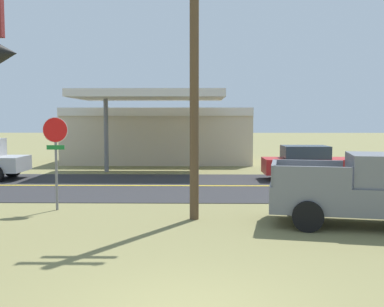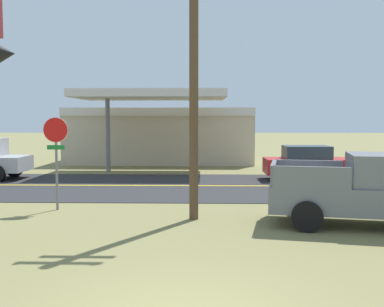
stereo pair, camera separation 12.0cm
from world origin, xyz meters
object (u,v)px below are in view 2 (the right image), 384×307
(gas_station, at_px, (161,133))
(car_red_near_lane, at_px, (309,163))
(stop_sign, at_px, (56,146))
(pickup_grey_parked_on_lawn, at_px, (370,191))
(utility_pole, at_px, (194,63))

(gas_station, bearing_deg, car_red_near_lane, -48.62)
(car_red_near_lane, bearing_deg, gas_station, 131.38)
(stop_sign, xyz_separation_m, pickup_grey_parked_on_lawn, (9.15, -1.99, -1.06))
(stop_sign, height_order, gas_station, gas_station)
(pickup_grey_parked_on_lawn, bearing_deg, car_red_near_lane, 86.85)
(stop_sign, distance_m, utility_pole, 5.16)
(utility_pole, xyz_separation_m, gas_station, (-2.55, 17.24, -2.51))
(pickup_grey_parked_on_lawn, bearing_deg, gas_station, 112.12)
(pickup_grey_parked_on_lawn, xyz_separation_m, car_red_near_lane, (0.50, 9.12, -0.13))
(pickup_grey_parked_on_lawn, height_order, car_red_near_lane, pickup_grey_parked_on_lawn)
(stop_sign, distance_m, pickup_grey_parked_on_lawn, 9.42)
(utility_pole, distance_m, pickup_grey_parked_on_lawn, 5.95)
(stop_sign, xyz_separation_m, gas_station, (1.83, 16.01, -0.08))
(utility_pole, xyz_separation_m, car_red_near_lane, (5.26, 8.37, -3.63))
(utility_pole, height_order, gas_station, utility_pole)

